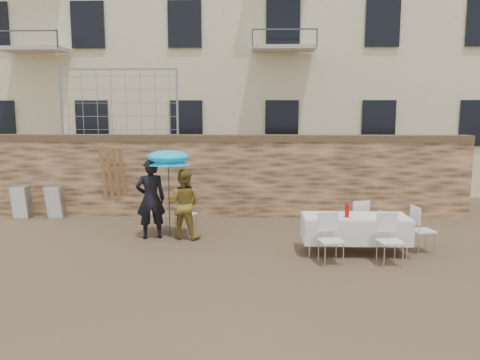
{
  "coord_description": "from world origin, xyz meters",
  "views": [
    {
      "loc": [
        0.74,
        -7.77,
        2.84
      ],
      "look_at": [
        0.4,
        2.2,
        1.4
      ],
      "focal_mm": 35.0,
      "sensor_mm": 36.0,
      "label": 1
    }
  ],
  "objects_px": {
    "couple_chair_left": "(156,212)",
    "table_chair_front_right": "(390,240)",
    "umbrella": "(168,160)",
    "soda_bottle": "(347,211)",
    "table_chair_front_left": "(331,240)",
    "woman_dress": "(184,204)",
    "chair_stack_right": "(57,201)",
    "man_suit": "(151,199)",
    "table_chair_back": "(356,221)",
    "table_chair_side": "(423,229)",
    "banquet_table": "(355,218)",
    "chair_stack_left": "(24,201)",
    "couple_chair_right": "(185,213)"
  },
  "relations": [
    {
      "from": "soda_bottle",
      "to": "umbrella",
      "type": "bearing_deg",
      "value": 161.86
    },
    {
      "from": "couple_chair_left",
      "to": "table_chair_front_right",
      "type": "xyz_separation_m",
      "value": [
        4.89,
        -2.29,
        0.0
      ]
    },
    {
      "from": "couple_chair_left",
      "to": "table_chair_back",
      "type": "xyz_separation_m",
      "value": [
        4.59,
        -0.74,
        0.0
      ]
    },
    {
      "from": "chair_stack_right",
      "to": "chair_stack_left",
      "type": "bearing_deg",
      "value": 180.0
    },
    {
      "from": "umbrella",
      "to": "table_chair_front_right",
      "type": "relative_size",
      "value": 1.98
    },
    {
      "from": "soda_bottle",
      "to": "table_chair_back",
      "type": "xyz_separation_m",
      "value": [
        0.4,
        0.95,
        -0.43
      ]
    },
    {
      "from": "table_chair_front_right",
      "to": "table_chair_back",
      "type": "xyz_separation_m",
      "value": [
        -0.3,
        1.55,
        0.0
      ]
    },
    {
      "from": "man_suit",
      "to": "table_chair_back",
      "type": "relative_size",
      "value": 1.89
    },
    {
      "from": "woman_dress",
      "to": "couple_chair_right",
      "type": "bearing_deg",
      "value": -72.75
    },
    {
      "from": "table_chair_back",
      "to": "chair_stack_left",
      "type": "distance_m",
      "value": 8.81
    },
    {
      "from": "man_suit",
      "to": "table_chair_back",
      "type": "distance_m",
      "value": 4.62
    },
    {
      "from": "umbrella",
      "to": "soda_bottle",
      "type": "distance_m",
      "value": 4.09
    },
    {
      "from": "man_suit",
      "to": "table_chair_side",
      "type": "xyz_separation_m",
      "value": [
        5.79,
        -0.89,
        -0.43
      ]
    },
    {
      "from": "table_chair_side",
      "to": "chair_stack_right",
      "type": "relative_size",
      "value": 1.04
    },
    {
      "from": "table_chair_front_right",
      "to": "chair_stack_left",
      "type": "bearing_deg",
      "value": 148.5
    },
    {
      "from": "table_chair_front_left",
      "to": "chair_stack_left",
      "type": "bearing_deg",
      "value": 141.07
    },
    {
      "from": "man_suit",
      "to": "table_chair_side",
      "type": "bearing_deg",
      "value": 152.8
    },
    {
      "from": "chair_stack_left",
      "to": "chair_stack_right",
      "type": "bearing_deg",
      "value": 0.0
    },
    {
      "from": "umbrella",
      "to": "table_chair_side",
      "type": "height_order",
      "value": "umbrella"
    },
    {
      "from": "couple_chair_left",
      "to": "chair_stack_right",
      "type": "distance_m",
      "value": 3.37
    },
    {
      "from": "table_chair_front_left",
      "to": "table_chair_back",
      "type": "bearing_deg",
      "value": 49.68
    },
    {
      "from": "woman_dress",
      "to": "soda_bottle",
      "type": "distance_m",
      "value": 3.63
    },
    {
      "from": "woman_dress",
      "to": "man_suit",
      "type": "bearing_deg",
      "value": 12.05
    },
    {
      "from": "table_chair_front_left",
      "to": "table_chair_front_right",
      "type": "xyz_separation_m",
      "value": [
        1.1,
        0.0,
        0.0
      ]
    },
    {
      "from": "couple_chair_right",
      "to": "chair_stack_right",
      "type": "bearing_deg",
      "value": 7.29
    },
    {
      "from": "table_chair_side",
      "to": "banquet_table",
      "type": "bearing_deg",
      "value": 85.59
    },
    {
      "from": "woman_dress",
      "to": "table_chair_front_left",
      "type": "xyz_separation_m",
      "value": [
        3.04,
        -1.74,
        -0.32
      ]
    },
    {
      "from": "couple_chair_left",
      "to": "chair_stack_left",
      "type": "xyz_separation_m",
      "value": [
        -3.94,
        1.46,
        -0.02
      ]
    },
    {
      "from": "couple_chair_right",
      "to": "soda_bottle",
      "type": "bearing_deg",
      "value": -177.2
    },
    {
      "from": "couple_chair_left",
      "to": "umbrella",
      "type": "bearing_deg",
      "value": 139.33
    },
    {
      "from": "couple_chair_left",
      "to": "table_chair_side",
      "type": "height_order",
      "value": "same"
    },
    {
      "from": "banquet_table",
      "to": "table_chair_back",
      "type": "relative_size",
      "value": 2.19
    },
    {
      "from": "woman_dress",
      "to": "chair_stack_right",
      "type": "bearing_deg",
      "value": -15.93
    },
    {
      "from": "woman_dress",
      "to": "table_chair_front_left",
      "type": "relative_size",
      "value": 1.66
    },
    {
      "from": "couple_chair_right",
      "to": "table_chair_front_left",
      "type": "relative_size",
      "value": 1.0
    },
    {
      "from": "woman_dress",
      "to": "table_chair_side",
      "type": "distance_m",
      "value": 5.13
    },
    {
      "from": "couple_chair_right",
      "to": "soda_bottle",
      "type": "relative_size",
      "value": 3.69
    },
    {
      "from": "man_suit",
      "to": "soda_bottle",
      "type": "relative_size",
      "value": 6.97
    },
    {
      "from": "man_suit",
      "to": "banquet_table",
      "type": "relative_size",
      "value": 0.86
    },
    {
      "from": "man_suit",
      "to": "soda_bottle",
      "type": "xyz_separation_m",
      "value": [
        4.19,
        -1.14,
        -0.0
      ]
    },
    {
      "from": "banquet_table",
      "to": "chair_stack_right",
      "type": "distance_m",
      "value": 8.02
    },
    {
      "from": "woman_dress",
      "to": "chair_stack_left",
      "type": "bearing_deg",
      "value": -11.18
    },
    {
      "from": "soda_bottle",
      "to": "table_chair_front_left",
      "type": "relative_size",
      "value": 0.27
    },
    {
      "from": "banquet_table",
      "to": "chair_stack_left",
      "type": "xyz_separation_m",
      "value": [
        -8.33,
        3.0,
        -0.27
      ]
    },
    {
      "from": "woman_dress",
      "to": "chair_stack_right",
      "type": "relative_size",
      "value": 1.73
    },
    {
      "from": "soda_bottle",
      "to": "table_chair_front_left",
      "type": "distance_m",
      "value": 0.84
    },
    {
      "from": "woman_dress",
      "to": "chair_stack_right",
      "type": "height_order",
      "value": "woman_dress"
    },
    {
      "from": "couple_chair_left",
      "to": "table_chair_front_right",
      "type": "bearing_deg",
      "value": 162.59
    },
    {
      "from": "table_chair_back",
      "to": "chair_stack_right",
      "type": "xyz_separation_m",
      "value": [
        -7.63,
        2.2,
        -0.02
      ]
    },
    {
      "from": "table_chair_back",
      "to": "table_chair_side",
      "type": "bearing_deg",
      "value": 131.64
    }
  ]
}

